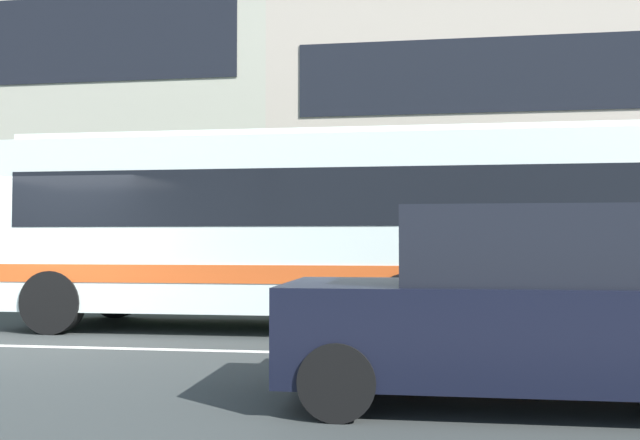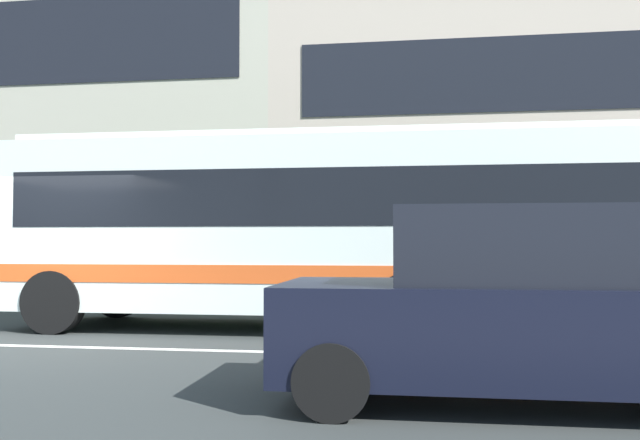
% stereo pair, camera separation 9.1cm
% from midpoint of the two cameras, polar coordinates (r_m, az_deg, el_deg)
% --- Properties ---
extents(ground_plane, '(160.00, 160.00, 0.00)m').
position_cam_midpoint_polar(ground_plane, '(10.49, -24.27, -9.67)').
color(ground_plane, '#313635').
extents(lane_centre_line, '(60.00, 0.16, 0.01)m').
position_cam_midpoint_polar(lane_centre_line, '(10.49, -24.27, -9.65)').
color(lane_centre_line, silver).
rests_on(lane_centre_line, ground_plane).
extents(hedge_row_far, '(13.23, 1.10, 0.82)m').
position_cam_midpoint_polar(hedge_row_far, '(15.48, -5.53, -5.73)').
color(hedge_row_far, '#25592A').
rests_on(hedge_row_far, ground_plane).
extents(apartment_block_left, '(21.39, 10.88, 13.12)m').
position_cam_midpoint_polar(apartment_block_left, '(29.15, -22.96, 8.35)').
color(apartment_block_left, '#B5B29C').
rests_on(apartment_block_left, ground_plane).
extents(transit_bus, '(11.71, 2.68, 3.21)m').
position_cam_midpoint_polar(transit_bus, '(11.24, 3.91, -0.26)').
color(transit_bus, white).
rests_on(transit_bus, ground_plane).
extents(sedan_oncoming, '(4.78, 1.89, 1.76)m').
position_cam_midpoint_polar(sedan_oncoming, '(6.43, 18.54, -7.29)').
color(sedan_oncoming, black).
rests_on(sedan_oncoming, ground_plane).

